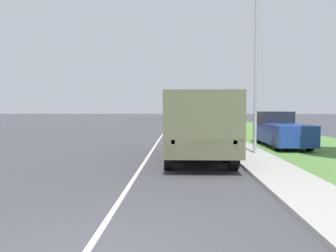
# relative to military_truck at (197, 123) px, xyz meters

# --- Properties ---
(ground_plane) EXTENTS (180.00, 180.00, 0.00)m
(ground_plane) POSITION_rel_military_truck_xyz_m (-2.12, 30.95, -1.53)
(ground_plane) COLOR #424247
(lane_centre_stripe) EXTENTS (0.12, 120.00, 0.00)m
(lane_centre_stripe) POSITION_rel_military_truck_xyz_m (-2.12, 30.95, -1.53)
(lane_centre_stripe) COLOR silver
(lane_centre_stripe) RESTS_ON ground
(sidewalk_right) EXTENTS (1.80, 120.00, 0.12)m
(sidewalk_right) POSITION_rel_military_truck_xyz_m (2.38, 30.95, -1.47)
(sidewalk_right) COLOR #ADAAA3
(sidewalk_right) RESTS_ON ground
(grass_strip_right) EXTENTS (7.00, 120.00, 0.02)m
(grass_strip_right) POSITION_rel_military_truck_xyz_m (6.78, 30.95, -1.52)
(grass_strip_right) COLOR #56843D
(grass_strip_right) RESTS_ON ground
(military_truck) EXTENTS (2.51, 7.52, 2.68)m
(military_truck) POSITION_rel_military_truck_xyz_m (0.00, 0.00, 0.00)
(military_truck) COLOR #606647
(military_truck) RESTS_ON ground
(car_nearest_ahead) EXTENTS (1.83, 3.91, 1.58)m
(car_nearest_ahead) POSITION_rel_military_truck_xyz_m (-0.50, 12.69, -0.82)
(car_nearest_ahead) COLOR black
(car_nearest_ahead) RESTS_ON ground
(car_second_ahead) EXTENTS (1.79, 4.83, 1.58)m
(car_second_ahead) POSITION_rel_military_truck_xyz_m (-0.44, 26.92, -0.82)
(car_second_ahead) COLOR maroon
(car_second_ahead) RESTS_ON ground
(car_third_ahead) EXTENTS (1.72, 4.45, 1.41)m
(car_third_ahead) POSITION_rel_military_truck_xyz_m (-0.46, 35.72, -0.89)
(car_third_ahead) COLOR silver
(car_third_ahead) RESTS_ON ground
(car_fourth_ahead) EXTENTS (1.77, 4.57, 1.74)m
(car_fourth_ahead) POSITION_rel_military_truck_xyz_m (0.07, 44.06, -0.76)
(car_fourth_ahead) COLOR silver
(car_fourth_ahead) RESTS_ON ground
(car_farthest_ahead) EXTENTS (1.73, 4.22, 1.36)m
(car_farthest_ahead) POSITION_rel_military_truck_xyz_m (-0.01, 51.66, -0.91)
(car_farthest_ahead) COLOR maroon
(car_farthest_ahead) RESTS_ON ground
(pickup_truck) EXTENTS (1.90, 5.40, 1.92)m
(pickup_truck) POSITION_rel_military_truck_xyz_m (4.87, 4.84, -0.62)
(pickup_truck) COLOR navy
(pickup_truck) RESTS_ON grass_strip_right
(lamp_post) EXTENTS (1.69, 0.24, 8.37)m
(lamp_post) POSITION_rel_military_truck_xyz_m (2.45, 1.15, 3.47)
(lamp_post) COLOR gray
(lamp_post) RESTS_ON sidewalk_right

